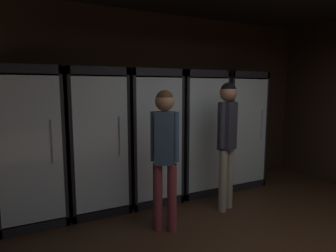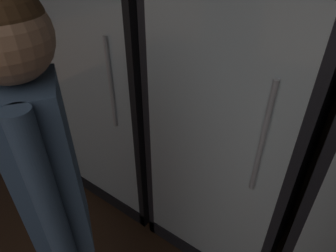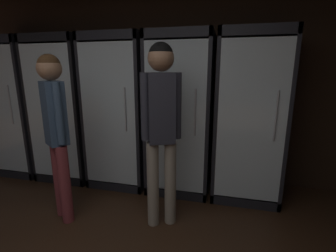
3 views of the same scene
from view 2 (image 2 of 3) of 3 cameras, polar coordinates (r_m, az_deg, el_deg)
cooler_far_left at (r=2.52m, az=-21.23°, el=14.41°), size 0.75×0.69×1.91m
cooler_left at (r=1.94m, az=-7.28°, el=10.92°), size 0.75×0.69×1.91m
cooler_center at (r=1.57m, az=14.95°, el=3.98°), size 0.75×0.69×1.91m
shopper_near at (r=1.01m, az=-21.51°, el=-12.55°), size 0.28×0.26×1.63m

